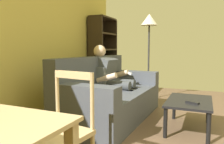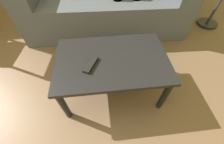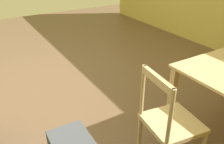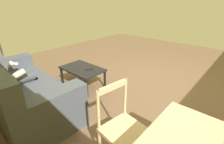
# 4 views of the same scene
# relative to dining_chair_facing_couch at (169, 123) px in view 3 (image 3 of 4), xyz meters

# --- Properties ---
(ground_plane) EXTENTS (8.52, 8.52, 0.00)m
(ground_plane) POSITION_rel_dining_chair_facing_couch_xyz_m (0.53, -1.73, -0.44)
(ground_plane) COLOR brown
(dining_chair_facing_couch) EXTENTS (0.47, 0.47, 0.92)m
(dining_chair_facing_couch) POSITION_rel_dining_chair_facing_couch_xyz_m (0.00, 0.00, 0.00)
(dining_chair_facing_couch) COLOR #D1B27F
(dining_chair_facing_couch) RESTS_ON ground_plane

